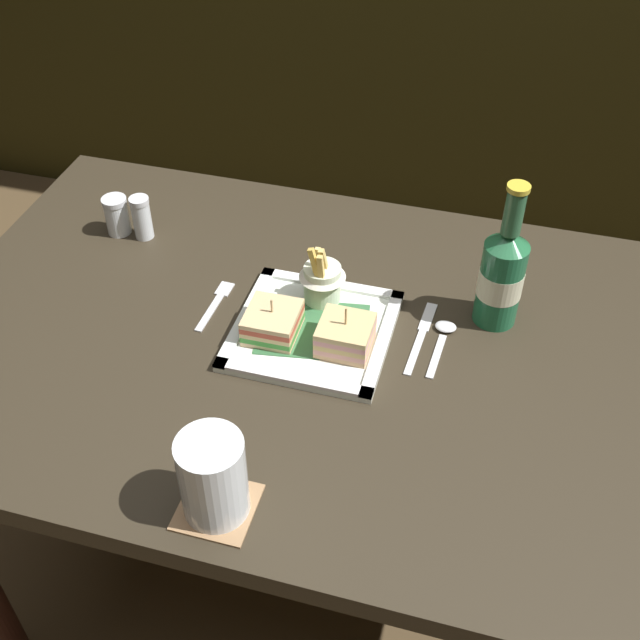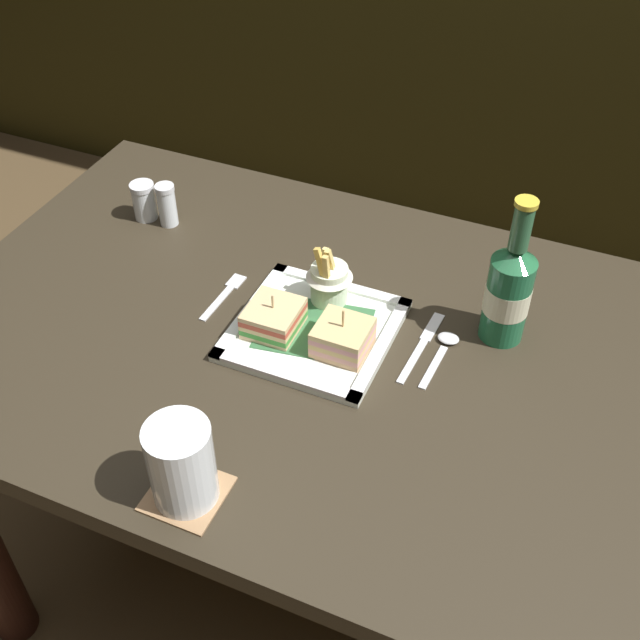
{
  "view_description": "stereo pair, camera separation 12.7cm",
  "coord_description": "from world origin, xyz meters",
  "px_view_note": "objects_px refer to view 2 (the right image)",
  "views": [
    {
      "loc": [
        0.24,
        -0.9,
        1.67
      ],
      "look_at": [
        -0.01,
        0.01,
        0.82
      ],
      "focal_mm": 44.88,
      "sensor_mm": 36.0,
      "label": 1
    },
    {
      "loc": [
        0.36,
        -0.86,
        1.67
      ],
      "look_at": [
        -0.01,
        0.01,
        0.82
      ],
      "focal_mm": 44.88,
      "sensor_mm": 36.0,
      "label": 2
    }
  ],
  "objects_px": {
    "sandwich_half_left": "(274,318)",
    "sandwich_half_right": "(343,338)",
    "beer_bottle": "(509,290)",
    "pepper_shaker": "(167,207)",
    "knife": "(423,344)",
    "salt_shaker": "(144,203)",
    "spoon": "(444,346)",
    "dining_table": "(326,408)",
    "square_plate": "(314,330)",
    "water_glass": "(182,467)",
    "fork": "(225,294)",
    "fries_cup": "(329,278)"
  },
  "relations": [
    {
      "from": "water_glass",
      "to": "spoon",
      "type": "relative_size",
      "value": 0.95
    },
    {
      "from": "fries_cup",
      "to": "knife",
      "type": "relative_size",
      "value": 0.66
    },
    {
      "from": "square_plate",
      "to": "water_glass",
      "type": "xyz_separation_m",
      "value": [
        -0.03,
        -0.36,
        0.05
      ]
    },
    {
      "from": "sandwich_half_left",
      "to": "salt_shaker",
      "type": "distance_m",
      "value": 0.42
    },
    {
      "from": "water_glass",
      "to": "beer_bottle",
      "type": "bearing_deg",
      "value": 57.09
    },
    {
      "from": "sandwich_half_left",
      "to": "knife",
      "type": "bearing_deg",
      "value": 16.81
    },
    {
      "from": "fries_cup",
      "to": "fork",
      "type": "distance_m",
      "value": 0.19
    },
    {
      "from": "dining_table",
      "to": "spoon",
      "type": "xyz_separation_m",
      "value": [
        0.18,
        0.07,
        0.16
      ]
    },
    {
      "from": "fries_cup",
      "to": "fork",
      "type": "relative_size",
      "value": 0.89
    },
    {
      "from": "sandwich_half_right",
      "to": "beer_bottle",
      "type": "relative_size",
      "value": 0.32
    },
    {
      "from": "beer_bottle",
      "to": "salt_shaker",
      "type": "relative_size",
      "value": 3.47
    },
    {
      "from": "sandwich_half_left",
      "to": "knife",
      "type": "distance_m",
      "value": 0.24
    },
    {
      "from": "salt_shaker",
      "to": "pepper_shaker",
      "type": "xyz_separation_m",
      "value": [
        0.05,
        -0.0,
        0.0
      ]
    },
    {
      "from": "dining_table",
      "to": "salt_shaker",
      "type": "xyz_separation_m",
      "value": [
        -0.46,
        0.19,
        0.19
      ]
    },
    {
      "from": "square_plate",
      "to": "beer_bottle",
      "type": "distance_m",
      "value": 0.31
    },
    {
      "from": "square_plate",
      "to": "water_glass",
      "type": "relative_size",
      "value": 1.98
    },
    {
      "from": "sandwich_half_right",
      "to": "fork",
      "type": "xyz_separation_m",
      "value": [
        -0.24,
        0.05,
        -0.03
      ]
    },
    {
      "from": "dining_table",
      "to": "sandwich_half_left",
      "type": "relative_size",
      "value": 15.03
    },
    {
      "from": "fork",
      "to": "knife",
      "type": "distance_m",
      "value": 0.35
    },
    {
      "from": "fries_cup",
      "to": "knife",
      "type": "bearing_deg",
      "value": -10.15
    },
    {
      "from": "water_glass",
      "to": "pepper_shaker",
      "type": "bearing_deg",
      "value": 123.4
    },
    {
      "from": "square_plate",
      "to": "fork",
      "type": "relative_size",
      "value": 1.92
    },
    {
      "from": "knife",
      "to": "salt_shaker",
      "type": "distance_m",
      "value": 0.61
    },
    {
      "from": "sandwich_half_left",
      "to": "sandwich_half_right",
      "type": "bearing_deg",
      "value": 0.0
    },
    {
      "from": "fries_cup",
      "to": "knife",
      "type": "height_order",
      "value": "fries_cup"
    },
    {
      "from": "water_glass",
      "to": "knife",
      "type": "height_order",
      "value": "water_glass"
    },
    {
      "from": "pepper_shaker",
      "to": "square_plate",
      "type": "bearing_deg",
      "value": -24.55
    },
    {
      "from": "sandwich_half_left",
      "to": "water_glass",
      "type": "distance_m",
      "value": 0.33
    },
    {
      "from": "knife",
      "to": "fries_cup",
      "type": "bearing_deg",
      "value": 169.85
    },
    {
      "from": "knife",
      "to": "spoon",
      "type": "relative_size",
      "value": 1.33
    },
    {
      "from": "salt_shaker",
      "to": "spoon",
      "type": "bearing_deg",
      "value": -10.94
    },
    {
      "from": "fries_cup",
      "to": "spoon",
      "type": "xyz_separation_m",
      "value": [
        0.21,
        -0.03,
        -0.05
      ]
    },
    {
      "from": "fork",
      "to": "spoon",
      "type": "bearing_deg",
      "value": 3.27
    },
    {
      "from": "square_plate",
      "to": "fries_cup",
      "type": "xyz_separation_m",
      "value": [
        -0.01,
        0.08,
        0.05
      ]
    },
    {
      "from": "beer_bottle",
      "to": "knife",
      "type": "relative_size",
      "value": 1.46
    },
    {
      "from": "sandwich_half_left",
      "to": "knife",
      "type": "height_order",
      "value": "sandwich_half_left"
    },
    {
      "from": "sandwich_half_left",
      "to": "fries_cup",
      "type": "bearing_deg",
      "value": 61.94
    },
    {
      "from": "sandwich_half_right",
      "to": "fork",
      "type": "distance_m",
      "value": 0.25
    },
    {
      "from": "fries_cup",
      "to": "beer_bottle",
      "type": "relative_size",
      "value": 0.45
    },
    {
      "from": "fork",
      "to": "salt_shaker",
      "type": "bearing_deg",
      "value": 149.92
    },
    {
      "from": "spoon",
      "to": "pepper_shaker",
      "type": "relative_size",
      "value": 1.58
    },
    {
      "from": "dining_table",
      "to": "spoon",
      "type": "distance_m",
      "value": 0.25
    },
    {
      "from": "square_plate",
      "to": "pepper_shaker",
      "type": "relative_size",
      "value": 2.98
    },
    {
      "from": "sandwich_half_right",
      "to": "pepper_shaker",
      "type": "relative_size",
      "value": 0.98
    },
    {
      "from": "sandwich_half_left",
      "to": "pepper_shaker",
      "type": "xyz_separation_m",
      "value": [
        -0.32,
        0.2,
        0.0
      ]
    },
    {
      "from": "salt_shaker",
      "to": "sandwich_half_right",
      "type": "bearing_deg",
      "value": -22.04
    },
    {
      "from": "sandwich_half_right",
      "to": "beer_bottle",
      "type": "height_order",
      "value": "beer_bottle"
    },
    {
      "from": "square_plate",
      "to": "knife",
      "type": "bearing_deg",
      "value": 14.56
    },
    {
      "from": "square_plate",
      "to": "sandwich_half_right",
      "type": "height_order",
      "value": "sandwich_half_right"
    },
    {
      "from": "square_plate",
      "to": "sandwich_half_left",
      "type": "xyz_separation_m",
      "value": [
        -0.06,
        -0.03,
        0.03
      ]
    }
  ]
}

